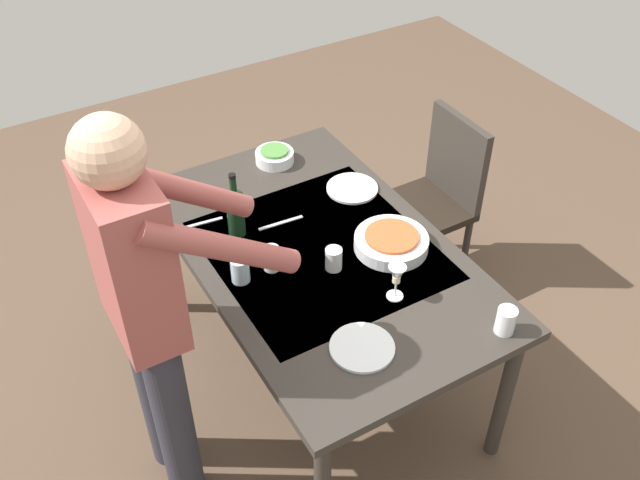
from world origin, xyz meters
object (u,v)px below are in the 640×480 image
(chair_near, at_px, (438,191))
(water_cup_near_left, at_px, (241,271))
(serving_bowl_pasta, at_px, (391,242))
(side_bowl_salad, at_px, (275,156))
(dinner_plate_near, at_px, (362,347))
(dining_table, at_px, (320,263))
(wine_glass_left, at_px, (397,276))
(person_server, at_px, (148,306))
(water_cup_far_left, at_px, (272,258))
(water_cup_near_right, at_px, (506,321))
(water_cup_far_right, at_px, (334,259))
(dinner_plate_far, at_px, (352,188))
(wine_bottle, at_px, (236,212))

(chair_near, distance_m, water_cup_near_left, 1.30)
(chair_near, relative_size, water_cup_near_left, 8.76)
(serving_bowl_pasta, height_order, side_bowl_salad, same)
(chair_near, distance_m, dinner_plate_near, 1.34)
(dining_table, distance_m, wine_glass_left, 0.43)
(person_server, xyz_separation_m, water_cup_near_left, (0.15, -0.40, -0.14))
(water_cup_far_left, bearing_deg, dinner_plate_near, -171.50)
(water_cup_far_left, distance_m, side_bowl_salad, 0.74)
(water_cup_near_right, distance_m, dinner_plate_near, 0.52)
(person_server, relative_size, wine_glass_left, 11.19)
(person_server, relative_size, water_cup_far_right, 17.92)
(wine_glass_left, relative_size, water_cup_far_right, 1.60)
(chair_near, height_order, water_cup_near_right, chair_near)
(water_cup_near_left, bearing_deg, dinner_plate_far, -67.44)
(water_cup_near_left, height_order, serving_bowl_pasta, water_cup_near_left)
(person_server, xyz_separation_m, dinner_plate_far, (0.43, -1.08, -0.19))
(dining_table, xyz_separation_m, water_cup_far_right, (-0.12, 0.01, 0.12))
(dinner_plate_far, bearing_deg, chair_near, -85.83)
(dining_table, relative_size, water_cup_near_left, 15.42)
(water_cup_near_left, height_order, dinner_plate_far, water_cup_near_left)
(dining_table, distance_m, side_bowl_salad, 0.67)
(side_bowl_salad, bearing_deg, water_cup_near_left, 143.32)
(serving_bowl_pasta, bearing_deg, dinner_plate_near, 134.94)
(water_cup_near_right, bearing_deg, dinner_plate_far, 0.69)
(wine_bottle, bearing_deg, side_bowl_salad, -44.29)
(water_cup_near_left, relative_size, water_cup_far_left, 1.03)
(water_cup_far_right, distance_m, side_bowl_salad, 0.78)
(person_server, bearing_deg, water_cup_far_right, -87.68)
(person_server, height_order, dinner_plate_near, person_server)
(wine_bottle, height_order, serving_bowl_pasta, wine_bottle)
(water_cup_near_right, bearing_deg, person_server, 62.86)
(person_server, distance_m, serving_bowl_pasta, 1.02)
(wine_bottle, distance_m, water_cup_near_left, 0.29)
(wine_glass_left, height_order, serving_bowl_pasta, wine_glass_left)
(chair_near, xyz_separation_m, dinner_plate_near, (-0.85, 1.01, 0.24))
(wine_bottle, xyz_separation_m, water_cup_near_left, (-0.27, 0.11, -0.06))
(dining_table, xyz_separation_m, person_server, (-0.15, 0.75, 0.27))
(water_cup_near_right, bearing_deg, water_cup_far_right, 30.82)
(water_cup_near_right, xyz_separation_m, water_cup_far_left, (0.71, 0.56, -0.00))
(dining_table, xyz_separation_m, dinner_plate_far, (0.28, -0.33, 0.08))
(person_server, relative_size, side_bowl_salad, 9.38)
(dining_table, relative_size, wine_bottle, 5.41)
(water_cup_far_right, distance_m, dinner_plate_near, 0.43)
(water_cup_far_left, bearing_deg, serving_bowl_pasta, -106.10)
(water_cup_far_right, xyz_separation_m, serving_bowl_pasta, (-0.01, -0.26, -0.01))
(wine_bottle, relative_size, water_cup_far_right, 3.14)
(chair_near, xyz_separation_m, water_cup_near_right, (-1.03, 0.53, 0.29))
(water_cup_far_right, relative_size, serving_bowl_pasta, 0.31)
(water_cup_far_left, distance_m, water_cup_far_right, 0.24)
(water_cup_near_left, bearing_deg, dinner_plate_near, -157.84)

